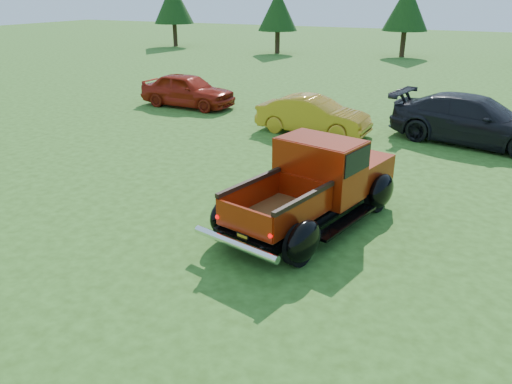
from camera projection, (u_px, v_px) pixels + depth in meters
ground at (248, 250)px, 9.19m from camera, size 120.00×120.00×0.00m
tree_far_west at (173, 3)px, 41.79m from camera, size 3.33×3.33×5.20m
tree_west at (278, 10)px, 37.08m from camera, size 2.94×2.94×4.60m
tree_mid_left at (407, 7)px, 35.03m from camera, size 3.20×3.20×5.00m
pickup_truck at (319, 182)px, 10.22m from camera, size 3.02×4.89×1.72m
show_car_red at (188, 90)px, 20.39m from camera, size 4.04×1.76×1.36m
show_car_yellow at (313, 115)px, 16.51m from camera, size 3.78×1.46×1.23m
show_car_grey at (474, 120)px, 15.39m from camera, size 5.37×3.02×1.47m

